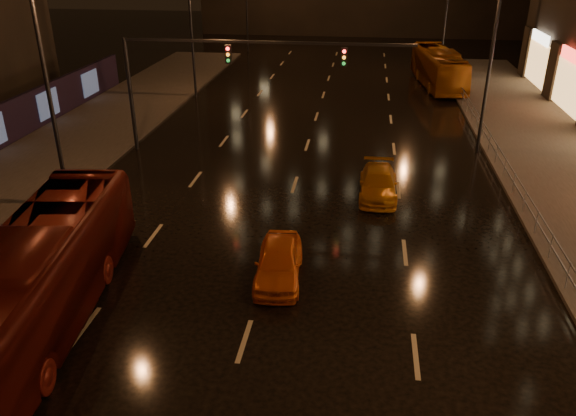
{
  "coord_description": "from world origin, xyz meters",
  "views": [
    {
      "loc": [
        3.09,
        -9.06,
        10.71
      ],
      "look_at": [
        0.75,
        8.09,
        2.5
      ],
      "focal_mm": 35.0,
      "sensor_mm": 36.0,
      "label": 1
    }
  ],
  "objects": [
    {
      "name": "sidewalk_left",
      "position": [
        -13.5,
        15.0,
        0.07
      ],
      "size": [
        7.0,
        70.0,
        0.15
      ],
      "primitive_type": "cube",
      "color": "#38332D",
      "rests_on": "ground"
    },
    {
      "name": "taxi_far",
      "position": [
        4.0,
        15.22,
        0.61
      ],
      "size": [
        1.73,
        4.19,
        1.21
      ],
      "primitive_type": "imported",
      "rotation": [
        0.0,
        0.0,
        -0.01
      ],
      "color": "#BE7111",
      "rests_on": "ground"
    },
    {
      "name": "bus_red",
      "position": [
        -6.3,
        4.11,
        1.61
      ],
      "size": [
        4.15,
        11.79,
        3.22
      ],
      "primitive_type": "imported",
      "rotation": [
        0.0,
        0.0,
        0.13
      ],
      "color": "#54110C",
      "rests_on": "ground"
    },
    {
      "name": "ground",
      "position": [
        0.0,
        20.0,
        0.0
      ],
      "size": [
        140.0,
        140.0,
        0.0
      ],
      "primitive_type": "plane",
      "color": "black",
      "rests_on": "ground"
    },
    {
      "name": "taxi_near",
      "position": [
        0.5,
        7.54,
        0.66
      ],
      "size": [
        1.8,
        3.96,
        1.32
      ],
      "primitive_type": "imported",
      "rotation": [
        0.0,
        0.0,
        0.07
      ],
      "color": "orange",
      "rests_on": "ground"
    },
    {
      "name": "railing_right",
      "position": [
        10.2,
        18.0,
        0.9
      ],
      "size": [
        0.05,
        56.0,
        1.0
      ],
      "color": "#99999E",
      "rests_on": "sidewalk_right"
    },
    {
      "name": "bus_curb",
      "position": [
        9.0,
        38.27,
        1.49
      ],
      "size": [
        3.67,
        10.88,
        2.97
      ],
      "primitive_type": "imported",
      "rotation": [
        0.0,
        0.0,
        0.11
      ],
      "color": "#8B470D",
      "rests_on": "ground"
    },
    {
      "name": "traffic_signal",
      "position": [
        -5.06,
        20.0,
        4.74
      ],
      "size": [
        15.31,
        0.32,
        6.2
      ],
      "color": "black",
      "rests_on": "ground"
    }
  ]
}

